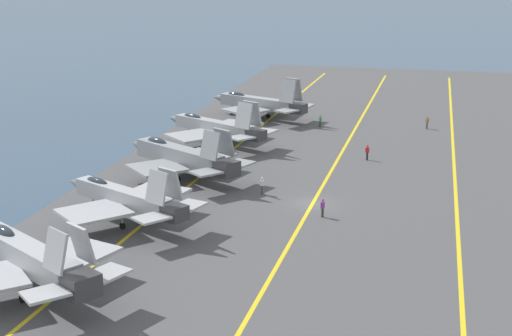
{
  "coord_description": "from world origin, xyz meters",
  "views": [
    {
      "loc": [
        -71.93,
        -12.17,
        24.42
      ],
      "look_at": [
        2.54,
        6.33,
        2.9
      ],
      "focal_mm": 55.0,
      "sensor_mm": 36.0,
      "label": 1
    }
  ],
  "objects_px": {
    "parked_jet_second": "(125,198)",
    "crew_purple_vest": "(323,207)",
    "crew_red_vest": "(367,152)",
    "crew_green_vest": "(320,120)",
    "parked_jet_fifth": "(259,103)",
    "crew_brown_vest": "(427,122)",
    "crew_white_vest": "(262,185)",
    "parked_jet_nearest": "(30,258)",
    "parked_jet_third": "(181,156)",
    "parked_jet_fourth": "(216,127)"
  },
  "relations": [
    {
      "from": "parked_jet_second",
      "to": "crew_brown_vest",
      "type": "bearing_deg",
      "value": -28.22
    },
    {
      "from": "parked_jet_fourth",
      "to": "crew_white_vest",
      "type": "bearing_deg",
      "value": -151.04
    },
    {
      "from": "parked_jet_nearest",
      "to": "crew_red_vest",
      "type": "distance_m",
      "value": 47.23
    },
    {
      "from": "parked_jet_nearest",
      "to": "parked_jet_second",
      "type": "bearing_deg",
      "value": -2.9
    },
    {
      "from": "parked_jet_fifth",
      "to": "crew_white_vest",
      "type": "height_order",
      "value": "parked_jet_fifth"
    },
    {
      "from": "parked_jet_second",
      "to": "parked_jet_third",
      "type": "height_order",
      "value": "parked_jet_third"
    },
    {
      "from": "parked_jet_nearest",
      "to": "parked_jet_third",
      "type": "relative_size",
      "value": 0.94
    },
    {
      "from": "crew_white_vest",
      "to": "crew_red_vest",
      "type": "height_order",
      "value": "crew_red_vest"
    },
    {
      "from": "parked_jet_fourth",
      "to": "crew_purple_vest",
      "type": "xyz_separation_m",
      "value": [
        -24.59,
        -17.67,
        -1.26
      ]
    },
    {
      "from": "parked_jet_third",
      "to": "crew_brown_vest",
      "type": "relative_size",
      "value": 9.39
    },
    {
      "from": "crew_green_vest",
      "to": "parked_jet_nearest",
      "type": "bearing_deg",
      "value": 169.39
    },
    {
      "from": "crew_red_vest",
      "to": "crew_brown_vest",
      "type": "xyz_separation_m",
      "value": [
        18.61,
        -6.22,
        -0.04
      ]
    },
    {
      "from": "parked_jet_fourth",
      "to": "crew_red_vest",
      "type": "distance_m",
      "value": 19.77
    },
    {
      "from": "parked_jet_third",
      "to": "crew_white_vest",
      "type": "distance_m",
      "value": 10.73
    },
    {
      "from": "parked_jet_second",
      "to": "parked_jet_fourth",
      "type": "distance_m",
      "value": 30.87
    },
    {
      "from": "parked_jet_nearest",
      "to": "parked_jet_fifth",
      "type": "relative_size",
      "value": 0.94
    },
    {
      "from": "parked_jet_third",
      "to": "crew_brown_vest",
      "type": "distance_m",
      "value": 39.7
    },
    {
      "from": "parked_jet_fifth",
      "to": "crew_red_vest",
      "type": "xyz_separation_m",
      "value": [
        -19.6,
        -17.86,
        -1.33
      ]
    },
    {
      "from": "crew_red_vest",
      "to": "crew_purple_vest",
      "type": "relative_size",
      "value": 1.02
    },
    {
      "from": "parked_jet_third",
      "to": "crew_white_vest",
      "type": "xyz_separation_m",
      "value": [
        -3.84,
        -9.92,
        -1.39
      ]
    },
    {
      "from": "crew_green_vest",
      "to": "crew_purple_vest",
      "type": "bearing_deg",
      "value": -170.22
    },
    {
      "from": "parked_jet_second",
      "to": "parked_jet_fifth",
      "type": "bearing_deg",
      "value": -0.95
    },
    {
      "from": "parked_jet_third",
      "to": "crew_red_vest",
      "type": "distance_m",
      "value": 22.44
    },
    {
      "from": "crew_red_vest",
      "to": "crew_green_vest",
      "type": "bearing_deg",
      "value": 27.02
    },
    {
      "from": "parked_jet_nearest",
      "to": "parked_jet_fourth",
      "type": "relative_size",
      "value": 0.95
    },
    {
      "from": "parked_jet_second",
      "to": "crew_purple_vest",
      "type": "relative_size",
      "value": 8.59
    },
    {
      "from": "parked_jet_second",
      "to": "crew_purple_vest",
      "type": "xyz_separation_m",
      "value": [
        6.27,
        -16.84,
        -1.54
      ]
    },
    {
      "from": "parked_jet_fifth",
      "to": "crew_brown_vest",
      "type": "height_order",
      "value": "parked_jet_fifth"
    },
    {
      "from": "parked_jet_third",
      "to": "crew_brown_vest",
      "type": "height_order",
      "value": "parked_jet_third"
    },
    {
      "from": "parked_jet_fifth",
      "to": "crew_brown_vest",
      "type": "distance_m",
      "value": 24.14
    },
    {
      "from": "crew_red_vest",
      "to": "crew_brown_vest",
      "type": "bearing_deg",
      "value": -18.48
    },
    {
      "from": "parked_jet_second",
      "to": "crew_red_vest",
      "type": "height_order",
      "value": "parked_jet_second"
    },
    {
      "from": "parked_jet_second",
      "to": "crew_green_vest",
      "type": "xyz_separation_m",
      "value": [
        44.02,
        -10.34,
        -1.59
      ]
    },
    {
      "from": "parked_jet_nearest",
      "to": "crew_purple_vest",
      "type": "relative_size",
      "value": 8.69
    },
    {
      "from": "crew_red_vest",
      "to": "crew_brown_vest",
      "type": "height_order",
      "value": "crew_red_vest"
    },
    {
      "from": "crew_red_vest",
      "to": "parked_jet_nearest",
      "type": "bearing_deg",
      "value": 155.7
    },
    {
      "from": "parked_jet_fifth",
      "to": "crew_red_vest",
      "type": "relative_size",
      "value": 9.01
    },
    {
      "from": "parked_jet_fifth",
      "to": "crew_brown_vest",
      "type": "relative_size",
      "value": 9.38
    },
    {
      "from": "parked_jet_nearest",
      "to": "parked_jet_second",
      "type": "xyz_separation_m",
      "value": [
        15.29,
        -0.77,
        -0.23
      ]
    },
    {
      "from": "parked_jet_second",
      "to": "parked_jet_third",
      "type": "bearing_deg",
      "value": 0.54
    },
    {
      "from": "parked_jet_nearest",
      "to": "crew_purple_vest",
      "type": "height_order",
      "value": "parked_jet_nearest"
    },
    {
      "from": "parked_jet_third",
      "to": "parked_jet_fifth",
      "type": "xyz_separation_m",
      "value": [
        31.78,
        -0.93,
        -0.05
      ]
    },
    {
      "from": "crew_white_vest",
      "to": "crew_brown_vest",
      "type": "distance_m",
      "value": 37.78
    },
    {
      "from": "parked_jet_nearest",
      "to": "crew_brown_vest",
      "type": "relative_size",
      "value": 8.83
    },
    {
      "from": "parked_jet_second",
      "to": "crew_white_vest",
      "type": "height_order",
      "value": "parked_jet_second"
    },
    {
      "from": "parked_jet_fifth",
      "to": "parked_jet_third",
      "type": "bearing_deg",
      "value": 178.32
    },
    {
      "from": "crew_red_vest",
      "to": "crew_brown_vest",
      "type": "distance_m",
      "value": 19.62
    },
    {
      "from": "crew_white_vest",
      "to": "crew_purple_vest",
      "type": "bearing_deg",
      "value": -127.53
    },
    {
      "from": "parked_jet_second",
      "to": "crew_white_vest",
      "type": "bearing_deg",
      "value": -39.86
    },
    {
      "from": "parked_jet_nearest",
      "to": "crew_brown_vest",
      "type": "height_order",
      "value": "parked_jet_nearest"
    }
  ]
}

